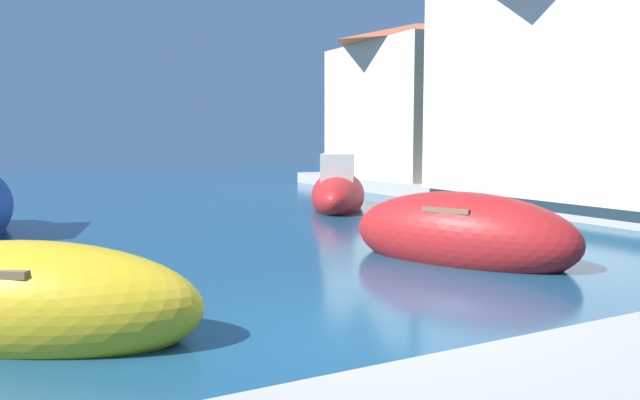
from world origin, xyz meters
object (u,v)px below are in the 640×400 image
moored_boat_0 (338,192)px  waterfront_building_main (612,66)px  moored_boat_5 (25,304)px  waterfront_building_annex (416,100)px  moored_boat_3 (461,235)px

moored_boat_0 → waterfront_building_main: (6.86, -4.40, 3.82)m
moored_boat_5 → waterfront_building_annex: 22.21m
moored_boat_3 → moored_boat_5: bearing=-105.8°
moored_boat_5 → waterfront_building_main: size_ratio=0.41×
moored_boat_3 → waterfront_building_annex: (9.04, 13.56, 3.41)m
waterfront_building_main → waterfront_building_annex: waterfront_building_main is taller
moored_boat_0 → waterfront_building_annex: (6.86, 5.24, 3.35)m
moored_boat_3 → waterfront_building_annex: size_ratio=0.63×
moored_boat_0 → waterfront_building_main: waterfront_building_main is taller
waterfront_building_main → moored_boat_5: bearing=-162.4°
moored_boat_0 → waterfront_building_annex: size_ratio=0.69×
moored_boat_0 → moored_boat_5: moored_boat_0 is taller
waterfront_building_main → moored_boat_0: bearing=147.3°
moored_boat_5 → waterfront_building_main: 17.46m
moored_boat_3 → moored_boat_5: size_ratio=1.10×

